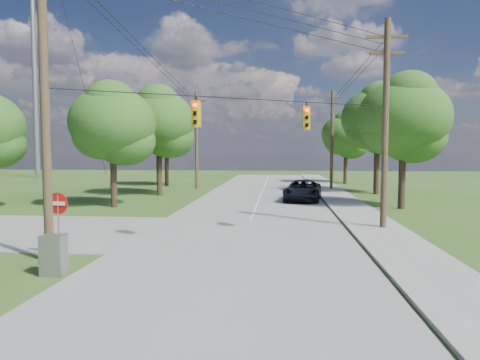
# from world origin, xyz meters

# --- Properties ---
(ground) EXTENTS (140.00, 140.00, 0.00)m
(ground) POSITION_xyz_m (0.00, 0.00, 0.00)
(ground) COLOR #2D521B
(ground) RESTS_ON ground
(main_road) EXTENTS (10.00, 100.00, 0.03)m
(main_road) POSITION_xyz_m (2.00, 5.00, 0.01)
(main_road) COLOR gray
(main_road) RESTS_ON ground
(sidewalk_east) EXTENTS (2.60, 100.00, 0.12)m
(sidewalk_east) POSITION_xyz_m (8.70, 5.00, 0.06)
(sidewalk_east) COLOR #9D9A93
(sidewalk_east) RESTS_ON ground
(pole_sw) EXTENTS (2.00, 0.32, 12.00)m
(pole_sw) POSITION_xyz_m (-4.60, 0.40, 6.23)
(pole_sw) COLOR brown
(pole_sw) RESTS_ON ground
(pole_ne) EXTENTS (2.00, 0.32, 10.50)m
(pole_ne) POSITION_xyz_m (8.90, 8.00, 5.47)
(pole_ne) COLOR brown
(pole_ne) RESTS_ON ground
(pole_north_e) EXTENTS (2.00, 0.32, 10.00)m
(pole_north_e) POSITION_xyz_m (8.90, 30.00, 5.13)
(pole_north_e) COLOR brown
(pole_north_e) RESTS_ON ground
(pole_north_w) EXTENTS (2.00, 0.32, 10.00)m
(pole_north_w) POSITION_xyz_m (-5.00, 30.00, 5.13)
(pole_north_w) COLOR brown
(pole_north_w) RESTS_ON ground
(power_lines) EXTENTS (13.93, 29.62, 4.93)m
(power_lines) POSITION_xyz_m (1.50, 11.54, 9.15)
(power_lines) COLOR black
(power_lines) RESTS_ON ground
(traffic_signals) EXTENTS (4.91, 3.27, 1.05)m
(traffic_signals) POSITION_xyz_m (2.55, 4.43, 5.50)
(traffic_signals) COLOR gold
(traffic_signals) RESTS_ON ground
(radio_mast) EXTENTS (0.70, 0.70, 45.00)m
(radio_mast) POSITION_xyz_m (-32.00, 46.00, 22.50)
(radio_mast) COLOR gray
(radio_mast) RESTS_ON ground
(tree_w_near) EXTENTS (6.00, 6.00, 8.40)m
(tree_w_near) POSITION_xyz_m (-8.00, 15.00, 5.92)
(tree_w_near) COLOR #402D20
(tree_w_near) RESTS_ON ground
(tree_w_mid) EXTENTS (6.40, 6.40, 9.22)m
(tree_w_mid) POSITION_xyz_m (-7.00, 23.00, 6.58)
(tree_w_mid) COLOR #402D20
(tree_w_mid) RESTS_ON ground
(tree_w_far) EXTENTS (6.00, 6.00, 8.73)m
(tree_w_far) POSITION_xyz_m (-9.00, 33.00, 6.25)
(tree_w_far) COLOR #402D20
(tree_w_far) RESTS_ON ground
(tree_e_near) EXTENTS (6.20, 6.20, 8.81)m
(tree_e_near) POSITION_xyz_m (12.00, 16.00, 6.25)
(tree_e_near) COLOR #402D20
(tree_e_near) RESTS_ON ground
(tree_e_mid) EXTENTS (6.60, 6.60, 9.64)m
(tree_e_mid) POSITION_xyz_m (12.50, 26.00, 6.91)
(tree_e_mid) COLOR #402D20
(tree_e_mid) RESTS_ON ground
(tree_e_far) EXTENTS (5.80, 5.80, 8.32)m
(tree_e_far) POSITION_xyz_m (11.50, 38.00, 5.92)
(tree_e_far) COLOR #402D20
(tree_e_far) RESTS_ON ground
(car_main_north) EXTENTS (3.45, 6.14, 1.62)m
(car_main_north) POSITION_xyz_m (5.50, 19.97, 0.84)
(car_main_north) COLOR black
(car_main_north) RESTS_ON main_road
(control_cabinet) EXTENTS (0.73, 0.53, 1.32)m
(control_cabinet) POSITION_xyz_m (-3.55, -1.20, 0.66)
(control_cabinet) COLOR gray
(control_cabinet) RESTS_ON ground
(do_not_enter_sign) EXTENTS (0.81, 0.16, 2.45)m
(do_not_enter_sign) POSITION_xyz_m (-4.55, 1.00, 1.78)
(do_not_enter_sign) COLOR gray
(do_not_enter_sign) RESTS_ON ground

